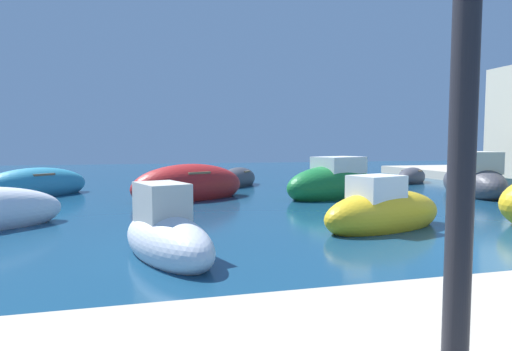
{
  "coord_description": "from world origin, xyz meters",
  "views": [
    {
      "loc": [
        -6.9,
        -6.54,
        2.17
      ],
      "look_at": [
        -2.92,
        8.96,
        0.97
      ],
      "focal_mm": 30.24,
      "sensor_mm": 36.0,
      "label": 1
    }
  ],
  "objects": [
    {
      "name": "moored_boat_11",
      "position": [
        7.3,
        14.25,
        0.3
      ],
      "size": [
        3.15,
        2.92,
        1.07
      ],
      "rotation": [
        0.0,
        0.0,
        0.7
      ],
      "color": "#3F3F47",
      "rests_on": "ground"
    },
    {
      "name": "moored_boat_3",
      "position": [
        -6.54,
        1.73,
        0.4
      ],
      "size": [
        2.16,
        3.41,
        1.65
      ],
      "rotation": [
        0.0,
        0.0,
        5.04
      ],
      "color": "white",
      "rests_on": "ground"
    },
    {
      "name": "moored_boat_4",
      "position": [
        -2.35,
        14.92,
        0.34
      ],
      "size": [
        3.03,
        3.58,
        1.21
      ],
      "rotation": [
        0.0,
        0.0,
        0.97
      ],
      "color": "#3F3F47",
      "rests_on": "ground"
    },
    {
      "name": "moored_boat_7",
      "position": [
        -11.3,
        12.76,
        0.42
      ],
      "size": [
        4.44,
        4.39,
        1.51
      ],
      "rotation": [
        0.0,
        0.0,
        3.91
      ],
      "color": "teal",
      "rests_on": "ground"
    },
    {
      "name": "moored_boat_0",
      "position": [
        0.37,
        9.36,
        0.55
      ],
      "size": [
        4.91,
        3.43,
        2.0
      ],
      "rotation": [
        0.0,
        0.0,
        3.53
      ],
      "color": "#197233",
      "rests_on": "ground"
    },
    {
      "name": "quayside_lamp_post",
      "position": [
        -5.52,
        -4.89,
        2.67
      ],
      "size": [
        0.28,
        0.28,
        3.48
      ],
      "color": "black",
      "rests_on": "quay_promenade"
    },
    {
      "name": "moored_boat_8",
      "position": [
        2.01,
        14.61,
        0.24
      ],
      "size": [
        3.17,
        1.17,
        0.85
      ],
      "rotation": [
        0.0,
        0.0,
        3.22
      ],
      "color": "#197233",
      "rests_on": "ground"
    },
    {
      "name": "moored_boat_5",
      "position": [
        6.48,
        8.71,
        0.58
      ],
      "size": [
        3.43,
        5.25,
        2.2
      ],
      "rotation": [
        0.0,
        0.0,
        1.22
      ],
      "color": "#3F3F47",
      "rests_on": "ground"
    },
    {
      "name": "moored_boat_10",
      "position": [
        -1.07,
        3.15,
        0.42
      ],
      "size": [
        4.08,
        2.51,
        1.66
      ],
      "rotation": [
        0.0,
        0.0,
        0.31
      ],
      "color": "gold",
      "rests_on": "ground"
    },
    {
      "name": "moored_boat_2",
      "position": [
        -5.27,
        10.28,
        0.49
      ],
      "size": [
        5.18,
        3.85,
        1.76
      ],
      "rotation": [
        0.0,
        0.0,
        0.45
      ],
      "color": "#B21E1E",
      "rests_on": "ground"
    }
  ]
}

